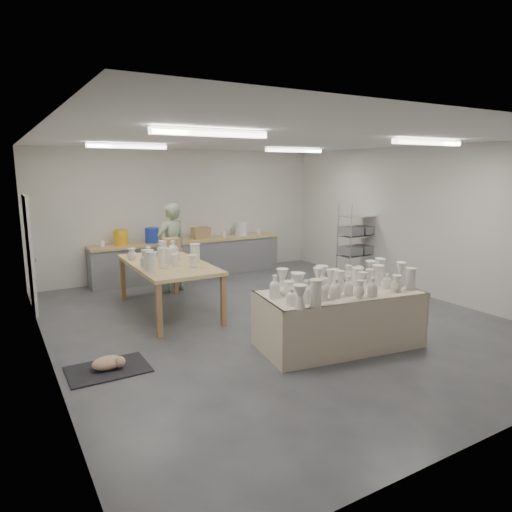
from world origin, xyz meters
TOP-DOWN VIEW (x-y plane):
  - room at (-0.11, 0.08)m, footprint 8.00×8.02m
  - back_counter at (-0.01, 3.68)m, footprint 4.60×0.60m
  - wire_shelf at (3.20, 1.40)m, footprint 0.88×0.48m
  - drying_table at (0.19, -1.46)m, footprint 2.45×1.43m
  - work_table at (-1.37, 1.38)m, footprint 1.26×2.46m
  - rug at (-2.90, -0.62)m, footprint 1.00×0.70m
  - cat at (-2.88, -0.63)m, footprint 0.46×0.39m
  - potter at (-0.81, 2.65)m, footprint 0.79×0.63m
  - red_stool at (-0.81, 2.92)m, footprint 0.41×0.41m

SIDE VIEW (x-z plane):
  - rug at x=-2.90m, z-range 0.00..0.02m
  - cat at x=-2.88m, z-range 0.02..0.19m
  - red_stool at x=-0.81m, z-range 0.12..0.44m
  - drying_table at x=0.19m, z-range -0.13..1.04m
  - back_counter at x=-0.01m, z-range -0.13..1.11m
  - wire_shelf at x=3.20m, z-range 0.02..1.82m
  - work_table at x=-1.37m, z-range 0.28..1.56m
  - potter at x=-0.81m, z-range 0.00..1.87m
  - room at x=-0.11m, z-range 0.56..3.56m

